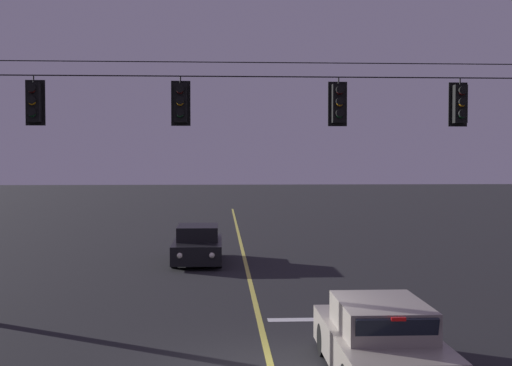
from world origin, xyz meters
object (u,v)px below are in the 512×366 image
traffic_light_right_inner (460,104)px  car_waiting_near_lane (380,341)px  car_oncoming_lead (198,245)px  traffic_light_left_inner (180,103)px  traffic_light_leftmost (34,102)px  traffic_light_centre (339,103)px

traffic_light_right_inner → car_waiting_near_lane: size_ratio=0.28×
traffic_light_right_inner → car_oncoming_lead: 12.12m
car_waiting_near_lane → car_oncoming_lead: 14.28m
traffic_light_left_inner → car_waiting_near_lane: (3.84, -4.98, -4.66)m
traffic_light_leftmost → traffic_light_centre: 7.52m
traffic_light_left_inner → traffic_light_centre: bearing=0.0°
car_waiting_near_lane → car_oncoming_lead: size_ratio=0.98×
car_oncoming_lead → traffic_light_right_inner: bearing=-51.9°
traffic_light_centre → traffic_light_right_inner: 3.09m
traffic_light_left_inner → car_oncoming_lead: size_ratio=0.28×
traffic_light_left_inner → traffic_light_right_inner: size_ratio=1.00×
traffic_light_leftmost → car_oncoming_lead: 10.63m
traffic_light_left_inner → car_waiting_near_lane: traffic_light_left_inner is taller
traffic_light_left_inner → car_waiting_near_lane: bearing=-52.4°
traffic_light_leftmost → traffic_light_left_inner: size_ratio=1.00×
traffic_light_leftmost → car_oncoming_lead: traffic_light_leftmost is taller
traffic_light_centre → car_oncoming_lead: traffic_light_centre is taller
traffic_light_left_inner → car_waiting_near_lane: size_ratio=0.28×
traffic_light_centre → car_waiting_near_lane: size_ratio=0.28×
traffic_light_leftmost → traffic_light_left_inner: 3.58m
traffic_light_centre → traffic_light_left_inner: bearing=180.0°
traffic_light_right_inner → traffic_light_left_inner: bearing=180.0°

